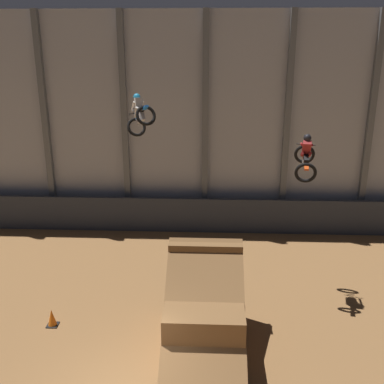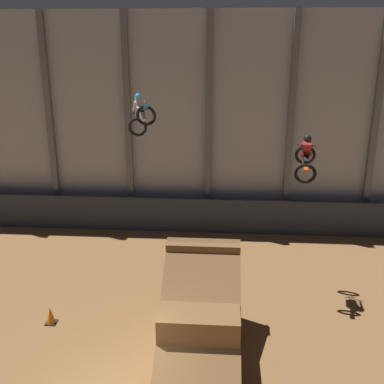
{
  "view_description": "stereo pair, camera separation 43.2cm",
  "coord_description": "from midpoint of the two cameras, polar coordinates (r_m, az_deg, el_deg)",
  "views": [
    {
      "loc": [
        2.23,
        -9.02,
        8.71
      ],
      "look_at": [
        1.53,
        6.56,
        3.6
      ],
      "focal_mm": 42.0,
      "sensor_mm": 36.0,
      "label": 1
    },
    {
      "loc": [
        2.67,
        -9.0,
        8.71
      ],
      "look_at": [
        1.53,
        6.56,
        3.6
      ],
      "focal_mm": 42.0,
      "sensor_mm": 36.0,
      "label": 2
    }
  ],
  "objects": [
    {
      "name": "dirt_ramp",
      "position": [
        14.11,
        0.69,
        -14.88
      ],
      "size": [
        2.33,
        4.34,
        2.95
      ],
      "color": "brown",
      "rests_on": "ground_plane"
    },
    {
      "name": "traffic_cone_near_ramp",
      "position": [
        15.87,
        -18.13,
        -14.96
      ],
      "size": [
        0.36,
        0.36,
        0.58
      ],
      "color": "black",
      "rests_on": "ground_plane"
    },
    {
      "name": "rider_bike_right_air",
      "position": [
        15.8,
        13.47,
        4.29
      ],
      "size": [
        0.96,
        1.88,
        1.6
      ],
      "rotation": [
        0.22,
        0.0,
        -0.14
      ],
      "color": "black"
    },
    {
      "name": "rider_bike_left_air",
      "position": [
        16.69,
        -7.36,
        9.62
      ],
      "size": [
        1.38,
        1.83,
        1.67
      ],
      "rotation": [
        -0.45,
        0.0,
        0.44
      ],
      "color": "black"
    },
    {
      "name": "arena_back_wall",
      "position": [
        21.56,
        -4.0,
        8.54
      ],
      "size": [
        32.0,
        0.4,
        10.25
      ],
      "color": "#A3A8B2",
      "rests_on": "ground_plane"
    },
    {
      "name": "lower_barrier",
      "position": [
        21.93,
        -3.99,
        -2.89
      ],
      "size": [
        31.36,
        0.2,
        1.7
      ],
      "color": "#2D333D",
      "rests_on": "ground_plane"
    }
  ]
}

